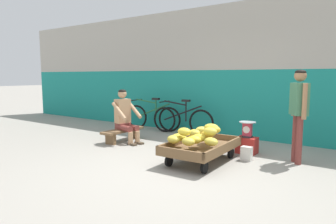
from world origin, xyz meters
TOP-DOWN VIEW (x-y plane):
  - ground_plane at (0.00, 0.00)m, footprint 80.00×80.00m
  - back_wall at (0.00, 3.02)m, footprint 16.00×0.30m
  - banana_cart at (0.11, 0.63)m, footprint 0.88×1.46m
  - banana_pile at (0.07, 0.58)m, footprint 0.90×1.27m
  - low_bench at (-2.08, 1.05)m, footprint 0.33×1.11m
  - vendor_seated at (-2.00, 1.03)m, footprint 0.72×0.56m
  - plastic_crate at (0.52, 1.63)m, footprint 0.36×0.28m
  - weighing_scale at (0.52, 1.62)m, footprint 0.30×0.30m
  - bicycle_near_left at (-2.41, 2.51)m, footprint 1.66×0.48m
  - bicycle_far_left at (-1.47, 2.50)m, footprint 1.66×0.48m
  - customer_adult at (1.42, 1.48)m, footprint 0.34×0.42m
  - shopping_bag at (0.70, 1.15)m, footprint 0.18×0.12m

SIDE VIEW (x-z plane):
  - ground_plane at x=0.00m, z-range 0.00..0.00m
  - shopping_bag at x=0.70m, z-range 0.00..0.24m
  - plastic_crate at x=0.52m, z-range 0.00..0.30m
  - low_bench at x=-2.08m, z-range 0.06..0.33m
  - banana_cart at x=0.11m, z-range 0.06..0.42m
  - bicycle_near_left at x=-2.41m, z-range -0.08..0.78m
  - bicycle_far_left at x=-1.47m, z-range -0.08..0.78m
  - weighing_scale at x=0.52m, z-range 0.31..0.60m
  - banana_pile at x=0.07m, z-range 0.33..0.60m
  - vendor_seated at x=-2.00m, z-range 0.00..1.14m
  - customer_adult at x=1.42m, z-range 0.19..1.72m
  - back_wall at x=0.00m, z-range 0.00..3.08m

